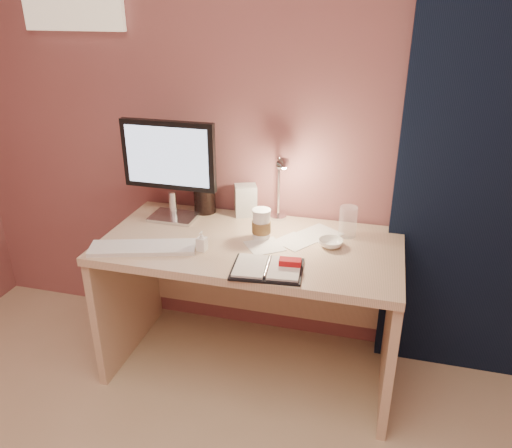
% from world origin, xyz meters
% --- Properties ---
extents(room, '(3.50, 3.50, 3.50)m').
position_xyz_m(room, '(0.95, 1.69, 1.14)').
color(room, '#C6B28E').
rests_on(room, ground).
extents(desk, '(1.40, 0.70, 0.73)m').
position_xyz_m(desk, '(0.00, 1.45, 0.50)').
color(desk, beige).
rests_on(desk, ground).
extents(monitor, '(0.48, 0.17, 0.51)m').
position_xyz_m(monitor, '(-0.46, 1.54, 1.04)').
color(monitor, silver).
rests_on(monitor, desk).
extents(keyboard, '(0.50, 0.27, 0.02)m').
position_xyz_m(keyboard, '(-0.45, 1.18, 0.74)').
color(keyboard, white).
rests_on(keyboard, desk).
extents(planner, '(0.32, 0.25, 0.05)m').
position_xyz_m(planner, '(0.15, 1.14, 0.74)').
color(planner, black).
rests_on(planner, desk).
extents(paper_a, '(0.22, 0.22, 0.00)m').
position_xyz_m(paper_a, '(0.07, 1.35, 0.73)').
color(paper_a, silver).
rests_on(paper_a, desk).
extents(paper_b, '(0.23, 0.23, 0.00)m').
position_xyz_m(paper_b, '(0.30, 1.56, 0.73)').
color(paper_b, silver).
rests_on(paper_b, desk).
extents(paper_c, '(0.21, 0.21, 0.00)m').
position_xyz_m(paper_c, '(0.20, 1.44, 0.73)').
color(paper_c, silver).
rests_on(paper_c, desk).
extents(coffee_cup, '(0.09, 0.09, 0.15)m').
position_xyz_m(coffee_cup, '(0.04, 1.44, 0.80)').
color(coffee_cup, white).
rests_on(coffee_cup, desk).
extents(clear_cup, '(0.08, 0.08, 0.15)m').
position_xyz_m(clear_cup, '(0.43, 1.57, 0.80)').
color(clear_cup, white).
rests_on(clear_cup, desk).
extents(bowl, '(0.12, 0.12, 0.04)m').
position_xyz_m(bowl, '(0.37, 1.43, 0.75)').
color(bowl, white).
rests_on(bowl, desk).
extents(lotion_bottle, '(0.05, 0.05, 0.09)m').
position_xyz_m(lotion_bottle, '(-0.19, 1.24, 0.78)').
color(lotion_bottle, white).
rests_on(lotion_bottle, desk).
extents(dark_jar, '(0.12, 0.12, 0.16)m').
position_xyz_m(dark_jar, '(-0.33, 1.67, 0.81)').
color(dark_jar, black).
rests_on(dark_jar, desk).
extents(product_box, '(0.13, 0.12, 0.17)m').
position_xyz_m(product_box, '(-0.11, 1.69, 0.81)').
color(product_box, silver).
rests_on(product_box, desk).
extents(desk_lamp, '(0.14, 0.22, 0.36)m').
position_xyz_m(desk_lamp, '(0.03, 1.60, 0.96)').
color(desk_lamp, silver).
rests_on(desk_lamp, desk).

